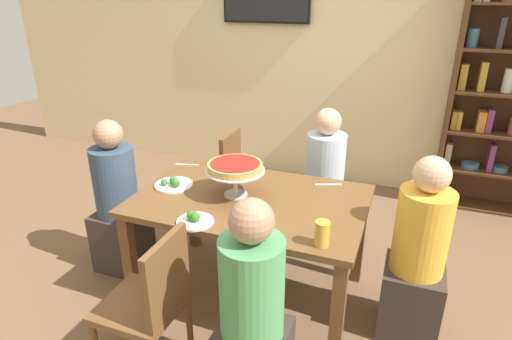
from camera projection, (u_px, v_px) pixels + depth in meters
ground_plane at (251, 292)px, 2.96m from camera, size 12.00×12.00×0.00m
rear_partition at (329, 48)px, 4.31m from camera, size 8.00×0.12×2.80m
dining_table at (250, 211)px, 2.71m from camera, size 1.43×0.94×0.74m
diner_far_right at (323, 190)px, 3.35m from camera, size 0.34×0.34×1.15m
diner_near_right at (252, 324)px, 2.00m from camera, size 0.34×0.34×1.15m
diner_head_east at (416, 263)px, 2.45m from camera, size 0.34×0.34×1.15m
diner_head_west at (119, 208)px, 3.08m from camera, size 0.34×0.34×1.15m
chair_far_left at (243, 179)px, 3.56m from camera, size 0.40×0.40×0.87m
chair_near_left at (151, 300)px, 2.16m from camera, size 0.40×0.40×0.87m
deep_dish_pizza_stand at (235, 169)px, 2.63m from camera, size 0.37×0.37×0.22m
salad_plate_near_diner at (194, 219)px, 2.38m from camera, size 0.21×0.21×0.07m
salad_plate_far_diner at (173, 184)px, 2.82m from camera, size 0.25×0.25×0.07m
beer_glass_amber_tall at (322, 234)px, 2.15m from camera, size 0.08×0.08×0.14m
water_glass_clear_near at (261, 214)px, 2.36m from camera, size 0.07×0.07×0.11m
cutlery_fork_near at (187, 165)px, 3.17m from camera, size 0.18×0.06×0.00m
cutlery_knife_near at (238, 173)px, 3.03m from camera, size 0.17×0.08×0.00m
cutlery_fork_far at (328, 184)px, 2.85m from camera, size 0.17×0.08×0.00m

